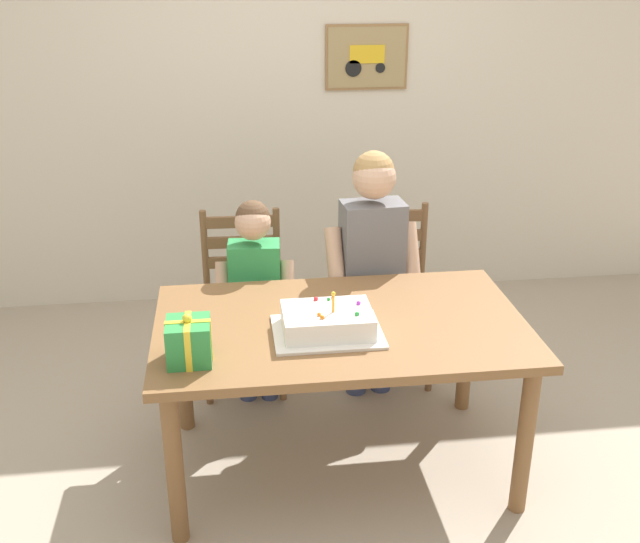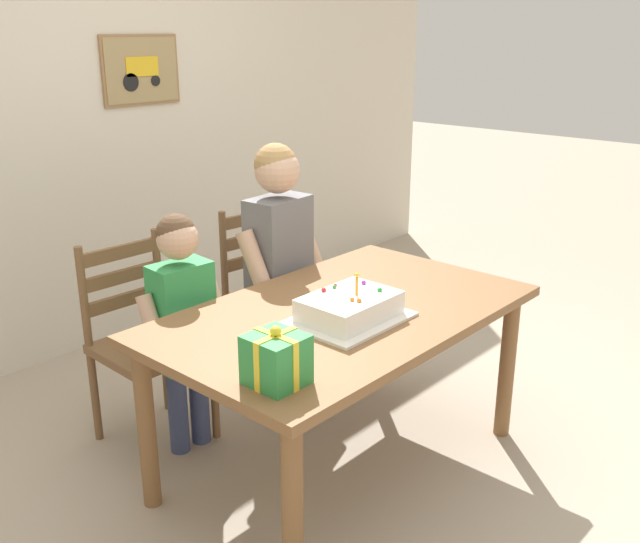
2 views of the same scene
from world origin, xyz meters
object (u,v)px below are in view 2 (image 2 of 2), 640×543
(birthday_cake, at_px, (349,308))
(chair_left, at_px, (145,342))
(chair_right, at_px, (272,295))
(child_older, at_px, (279,250))
(dining_table, at_px, (342,330))
(child_younger, at_px, (183,311))
(gift_box_red_large, at_px, (276,359))

(birthday_cake, height_order, chair_left, chair_left)
(chair_right, relative_size, child_older, 0.71)
(birthday_cake, relative_size, child_older, 0.34)
(dining_table, distance_m, child_younger, 0.69)
(dining_table, xyz_separation_m, chair_right, (0.40, 0.81, -0.17))
(child_older, relative_size, child_younger, 1.20)
(child_older, xyz_separation_m, child_younger, (-0.58, 0.00, -0.14))
(birthday_cake, relative_size, child_younger, 0.41)
(child_younger, bearing_deg, chair_right, 16.00)
(gift_box_red_large, height_order, child_older, child_older)
(dining_table, xyz_separation_m, child_younger, (-0.33, 0.60, 0.02))
(gift_box_red_large, distance_m, chair_left, 1.14)
(child_older, bearing_deg, chair_left, 161.88)
(dining_table, height_order, chair_left, chair_left)
(birthday_cake, distance_m, child_younger, 0.75)
(chair_left, bearing_deg, birthday_cake, -70.41)
(gift_box_red_large, bearing_deg, dining_table, 21.91)
(dining_table, bearing_deg, birthday_cake, -126.70)
(chair_left, distance_m, child_younger, 0.29)
(dining_table, bearing_deg, gift_box_red_large, -158.09)
(birthday_cake, xyz_separation_m, child_younger, (-0.26, 0.70, -0.12))
(chair_left, distance_m, chair_right, 0.79)
(dining_table, xyz_separation_m, gift_box_red_large, (-0.61, -0.25, 0.17))
(chair_right, xyz_separation_m, child_older, (-0.15, -0.21, 0.32))
(chair_right, height_order, child_older, child_older)
(dining_table, height_order, child_older, child_older)
(chair_right, xyz_separation_m, child_younger, (-0.73, -0.21, 0.18))
(chair_left, height_order, child_younger, child_younger)
(chair_left, xyz_separation_m, chair_right, (0.79, -0.00, 0.00))
(birthday_cake, relative_size, gift_box_red_large, 2.21)
(chair_right, bearing_deg, birthday_cake, -117.18)
(dining_table, bearing_deg, chair_right, 64.03)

